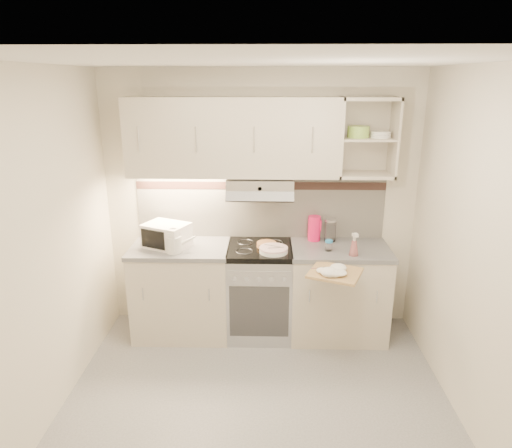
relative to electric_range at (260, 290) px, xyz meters
The scene contains 17 objects.
ground 1.19m from the electric_range, 90.00° to the right, with size 3.00×3.00×0.00m, color #99999C.
room_shell 1.39m from the electric_range, 89.81° to the right, with size 3.04×2.84×2.52m.
base_cabinet_left 0.75m from the electric_range, behind, with size 0.90×0.60×0.86m, color beige.
worktop_left 0.86m from the electric_range, behind, with size 0.92×0.62×0.04m, color slate.
base_cabinet_right 0.75m from the electric_range, ahead, with size 0.90×0.60×0.86m, color beige.
worktop_right 0.86m from the electric_range, ahead, with size 0.92×0.62×0.04m, color slate.
electric_range is the anchor object (origin of this frame).
microwave 1.03m from the electric_range, behind, with size 0.48×0.43×0.22m.
watering_can 0.94m from the electric_range, 168.45° to the right, with size 0.28×0.14×0.24m.
plate_stack 0.51m from the electric_range, 47.68° to the right, with size 0.26×0.26×0.05m.
bread_loaf 0.48m from the electric_range, ahead, with size 0.18×0.18×0.05m, color olive.
pink_pitcher 0.80m from the electric_range, 20.89° to the left, with size 0.13×0.12×0.24m.
glass_jar 0.90m from the electric_range, 15.34° to the left, with size 0.11×0.11×0.22m.
spice_jar 0.81m from the electric_range, ahead, with size 0.07×0.07×0.10m.
spray_bottle 1.01m from the electric_range, 12.76° to the right, with size 0.08×0.08×0.22m.
cutting_board 0.92m from the electric_range, 39.55° to the right, with size 0.40×0.36×0.02m, color #AD7D5A.
dish_towel 0.93m from the electric_range, 43.12° to the right, with size 0.25×0.21×0.07m, color silver, non-canonical shape.
Camera 1 is at (0.06, -2.89, 2.40)m, focal length 32.00 mm.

